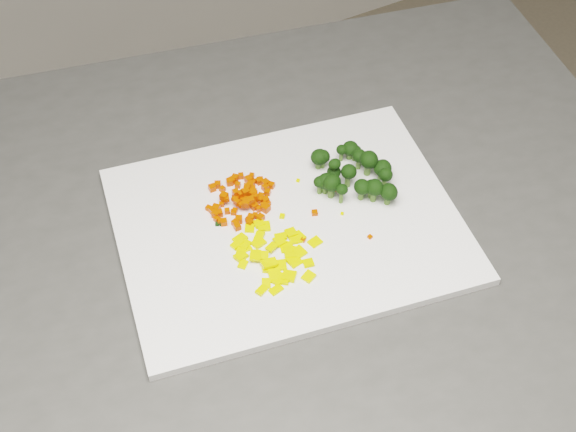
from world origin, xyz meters
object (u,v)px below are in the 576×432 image
pepper_pile (274,252)px  broccoli_pile (353,172)px  counter_block (260,400)px  carrot_pile (240,194)px  cutting_board (288,224)px

pepper_pile → broccoli_pile: broccoli_pile is taller
broccoli_pile → counter_block: bearing=171.8°
counter_block → carrot_pile: 0.47m
counter_block → carrot_pile: size_ratio=11.60×
cutting_board → carrot_pile: 0.07m
counter_block → cutting_board: (0.03, -0.03, 0.46)m
carrot_pile → broccoli_pile: bearing=-18.0°
carrot_pile → pepper_pile: bearing=-92.5°
broccoli_pile → pepper_pile: bearing=-159.4°
carrot_pile → pepper_pile: size_ratio=0.86×
carrot_pile → broccoli_pile: broccoli_pile is taller
pepper_pile → cutting_board: bearing=44.4°
pepper_pile → broccoli_pile: (0.14, 0.05, 0.02)m
cutting_board → broccoli_pile: bearing=7.8°
carrot_pile → pepper_pile: (-0.00, -0.10, -0.01)m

